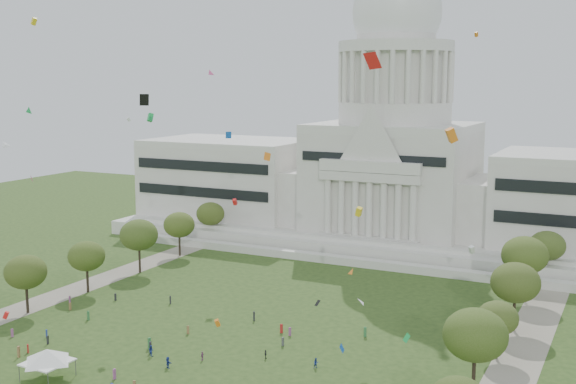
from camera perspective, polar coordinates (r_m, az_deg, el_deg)
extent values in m
cube|color=silver|center=(214.95, 8.29, -3.24)|extent=(160.00, 60.00, 4.00)
cube|color=silver|center=(184.83, 5.10, -5.48)|extent=(130.00, 3.00, 2.00)
cube|color=silver|center=(191.75, 5.97, -4.51)|extent=(140.00, 3.00, 5.00)
cube|color=beige|center=(234.31, -4.61, 1.05)|extent=(50.00, 34.00, 22.00)
cube|color=beige|center=(220.04, 1.41, -0.22)|extent=(12.00, 26.00, 16.00)
cube|color=beige|center=(203.67, 15.33, -1.26)|extent=(12.00, 26.00, 16.00)
cube|color=beige|center=(211.27, 8.30, 0.96)|extent=(44.00, 38.00, 28.00)
cube|color=beige|center=(192.07, 6.48, 1.18)|extent=(28.00, 3.00, 2.40)
cube|color=black|center=(219.60, -6.91, 1.02)|extent=(46.00, 0.40, 11.00)
cylinder|color=beige|center=(209.54, 8.42, 6.22)|extent=(32.00, 32.00, 6.00)
cylinder|color=beige|center=(209.34, 8.48, 8.96)|extent=(28.00, 28.00, 14.00)
cylinder|color=silver|center=(209.55, 8.54, 11.28)|extent=(32.40, 32.40, 3.00)
cylinder|color=beige|center=(209.87, 8.57, 12.78)|extent=(22.00, 22.00, 8.00)
ellipsoid|color=white|center=(210.19, 8.60, 13.87)|extent=(25.00, 25.00, 26.20)
cube|color=gray|center=(167.43, -17.43, -7.73)|extent=(8.00, 160.00, 0.04)
cube|color=gray|center=(125.31, 17.38, -13.38)|extent=(8.00, 160.00, 0.04)
cylinder|color=black|center=(156.10, -19.91, -8.02)|extent=(0.56, 0.56, 5.47)
ellipsoid|color=#384B17|center=(154.57, -20.02, -5.96)|extent=(8.42, 8.42, 6.89)
cylinder|color=black|center=(113.26, 14.45, -14.01)|extent=(0.56, 0.56, 6.20)
ellipsoid|color=#344F17|center=(110.91, 14.58, -10.87)|extent=(9.55, 9.55, 7.82)
cylinder|color=black|center=(166.89, -15.56, -6.76)|extent=(0.56, 0.56, 5.27)
ellipsoid|color=#374E16|center=(165.50, -15.64, -4.90)|extent=(8.12, 8.12, 6.65)
cylinder|color=black|center=(129.16, 16.14, -11.57)|extent=(0.56, 0.56, 4.56)
ellipsoid|color=#3B4C1C|center=(127.59, 16.23, -9.54)|extent=(7.01, 7.01, 5.74)
cylinder|color=black|center=(180.47, -11.64, -5.32)|extent=(0.56, 0.56, 6.03)
ellipsoid|color=#324A18|center=(179.04, -11.70, -3.34)|extent=(9.29, 9.29, 7.60)
cylinder|color=black|center=(143.43, 17.42, -9.27)|extent=(0.56, 0.56, 5.97)
ellipsoid|color=#374618|center=(141.64, 17.54, -6.83)|extent=(9.19, 9.19, 7.52)
cylinder|color=black|center=(195.72, -8.56, -4.22)|extent=(0.56, 0.56, 5.41)
ellipsoid|color=#3E5219|center=(194.52, -8.60, -2.58)|extent=(8.33, 8.33, 6.81)
cylinder|color=black|center=(162.68, 18.10, -7.08)|extent=(0.56, 0.56, 6.37)
ellipsoid|color=#3C511A|center=(161.02, 18.21, -4.77)|extent=(9.82, 9.82, 8.03)
cylinder|color=black|center=(211.35, -6.13, -3.22)|extent=(0.56, 0.56, 5.32)
ellipsoid|color=#364614|center=(210.26, -6.15, -1.72)|extent=(8.19, 8.19, 6.70)
cylinder|color=black|center=(179.74, 19.71, -5.81)|extent=(0.56, 0.56, 5.47)
ellipsoid|color=#36481A|center=(178.42, 19.80, -4.01)|extent=(8.42, 8.42, 6.89)
cylinder|color=#4C4C4C|center=(122.86, -20.47, -13.34)|extent=(0.12, 0.12, 2.66)
cylinder|color=#4C4C4C|center=(118.83, -18.43, -14.00)|extent=(0.12, 0.12, 2.66)
cylinder|color=#4C4C4C|center=(126.67, -18.46, -12.55)|extent=(0.12, 0.12, 2.66)
cylinder|color=#4C4C4C|center=(122.78, -16.43, -13.15)|extent=(0.12, 0.12, 2.66)
cube|color=white|center=(122.22, -18.48, -12.63)|extent=(6.62, 6.62, 0.21)
pyramid|color=white|center=(121.81, -18.51, -12.11)|extent=(9.27, 9.27, 2.13)
imported|color=navy|center=(120.99, 2.23, -13.36)|extent=(0.95, 0.97, 1.72)
imported|color=#994C8C|center=(124.94, -6.79, -12.73)|extent=(0.60, 0.95, 1.53)
imported|color=navy|center=(122.56, -9.47, -13.14)|extent=(1.85, 1.44, 1.87)
imported|color=navy|center=(127.87, -10.77, -12.21)|extent=(1.01, 0.70, 1.93)
imported|color=#26262B|center=(124.83, -1.78, -12.70)|extent=(0.69, 0.97, 1.49)
cube|color=#994C8C|center=(143.63, -20.96, -10.36)|extent=(0.43, 0.48, 1.55)
cube|color=#33723F|center=(135.25, 6.11, -10.94)|extent=(0.54, 0.40, 1.85)
cube|color=#26262B|center=(137.87, -18.46, -11.03)|extent=(0.37, 0.47, 1.54)
cube|color=#26262B|center=(159.77, -13.48, -8.07)|extent=(0.45, 0.48, 1.55)
cube|color=olive|center=(133.30, -20.51, -11.74)|extent=(0.49, 0.59, 1.93)
cube|color=#26262B|center=(155.23, -9.29, -8.42)|extent=(0.50, 0.52, 1.68)
cube|color=#994C8C|center=(160.45, -16.86, -8.14)|extent=(0.42, 0.49, 1.57)
cube|color=#994C8C|center=(120.04, -13.55, -13.80)|extent=(0.34, 0.48, 1.68)
cube|color=#B21E1E|center=(136.44, -0.52, -10.74)|extent=(0.47, 0.32, 1.70)
cube|color=#994C8C|center=(135.05, 0.15, -10.97)|extent=(0.41, 0.49, 1.59)
cube|color=olive|center=(137.24, -7.91, -10.74)|extent=(0.46, 0.47, 1.54)
cube|color=#B21E1E|center=(134.84, -19.86, -11.57)|extent=(0.47, 0.45, 1.52)
cube|color=#33723F|center=(131.29, -10.89, -11.65)|extent=(0.44, 0.58, 1.94)
cube|color=#4C4C51|center=(130.25, -0.41, -11.74)|extent=(0.34, 0.46, 1.55)
cube|color=#26262B|center=(143.12, -2.70, -9.77)|extent=(0.53, 0.57, 1.83)
cube|color=#26262B|center=(129.53, -10.82, -11.94)|extent=(0.49, 0.58, 1.89)
cube|color=navy|center=(141.41, -18.53, -10.55)|extent=(0.42, 0.45, 1.45)
cube|color=#33723F|center=(148.59, -15.50, -9.39)|extent=(0.56, 0.47, 1.81)
cube|color=olive|center=(155.78, -16.83, -8.65)|extent=(0.30, 0.44, 1.57)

